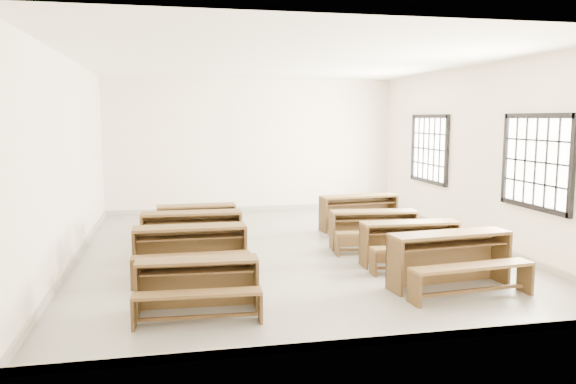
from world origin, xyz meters
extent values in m
plane|color=gray|center=(0.00, 0.00, 0.00)|extent=(8.50, 8.50, 0.00)
cube|color=white|center=(0.00, 0.00, 3.18)|extent=(7.00, 8.50, 0.05)
cube|color=white|center=(0.00, 4.22, 1.60)|extent=(7.00, 0.05, 3.20)
cube|color=white|center=(0.00, -4.22, 1.60)|extent=(7.00, 0.05, 3.20)
cube|color=white|center=(-3.48, 0.00, 1.60)|extent=(0.05, 8.50, 3.20)
cube|color=white|center=(3.48, 0.00, 1.60)|extent=(0.05, 8.50, 3.20)
cube|color=#9C988D|center=(0.00, 4.23, 0.05)|extent=(7.00, 0.04, 0.10)
cube|color=#9C988D|center=(0.00, -4.23, 0.05)|extent=(7.00, 0.04, 0.10)
cube|color=#9C988D|center=(-3.48, 0.00, 0.05)|extent=(0.04, 8.50, 0.10)
cube|color=#9C988D|center=(3.48, 0.00, 0.05)|extent=(0.04, 8.50, 0.10)
cube|color=white|center=(3.47, -1.80, 1.60)|extent=(0.02, 1.50, 1.30)
cube|color=black|center=(3.45, -1.80, 2.29)|extent=(0.06, 1.62, 0.08)
cube|color=black|center=(3.45, -1.80, 0.91)|extent=(0.06, 1.62, 0.08)
cube|color=black|center=(3.45, -2.59, 1.60)|extent=(0.06, 0.08, 1.46)
cube|color=black|center=(3.45, -1.01, 1.60)|extent=(0.06, 0.08, 1.46)
cube|color=white|center=(3.47, 1.80, 1.60)|extent=(0.02, 1.50, 1.30)
cube|color=black|center=(3.45, 1.80, 2.29)|extent=(0.06, 1.62, 0.08)
cube|color=black|center=(3.45, 1.80, 0.91)|extent=(0.06, 1.62, 0.08)
cube|color=black|center=(3.45, 1.01, 1.60)|extent=(0.06, 0.08, 1.46)
cube|color=black|center=(3.45, 2.59, 1.60)|extent=(0.06, 0.08, 1.46)
cube|color=brown|center=(-1.68, -2.87, 0.62)|extent=(1.43, 0.42, 0.04)
cube|color=brown|center=(-1.67, -2.71, 0.30)|extent=(1.41, 0.10, 0.60)
cube|color=#463018|center=(-2.36, -2.83, 0.30)|extent=(0.05, 0.35, 0.60)
cube|color=#463018|center=(-0.99, -2.90, 0.30)|extent=(0.05, 0.35, 0.60)
cube|color=#463018|center=(-1.68, -2.88, 0.49)|extent=(1.32, 0.33, 0.02)
cube|color=brown|center=(-1.70, -3.30, 0.35)|extent=(1.42, 0.32, 0.04)
cube|color=#463018|center=(-2.39, -3.26, 0.17)|extent=(0.05, 0.25, 0.33)
cube|color=#463018|center=(-1.01, -3.33, 0.17)|extent=(0.05, 0.25, 0.33)
cube|color=#463018|center=(-1.70, -3.30, 0.09)|extent=(1.30, 0.11, 0.04)
cube|color=brown|center=(-1.71, -1.29, 0.70)|extent=(1.60, 0.40, 0.04)
cube|color=brown|center=(-1.71, -1.11, 0.34)|extent=(1.60, 0.04, 0.68)
cube|color=#463018|center=(-2.49, -1.29, 0.34)|extent=(0.04, 0.40, 0.68)
cube|color=#463018|center=(-0.93, -1.29, 0.34)|extent=(0.04, 0.40, 0.68)
cube|color=#463018|center=(-1.71, -1.31, 0.56)|extent=(1.48, 0.30, 0.02)
cube|color=brown|center=(-1.71, -1.78, 0.40)|extent=(1.60, 0.28, 0.04)
cube|color=#463018|center=(-2.49, -1.78, 0.19)|extent=(0.04, 0.28, 0.38)
cube|color=#463018|center=(-0.93, -1.78, 0.19)|extent=(0.04, 0.28, 0.38)
cube|color=#463018|center=(-1.71, -1.78, 0.10)|extent=(1.48, 0.05, 0.04)
cube|color=brown|center=(-1.64, -0.10, 0.71)|extent=(1.63, 0.45, 0.04)
cube|color=brown|center=(-1.63, 0.08, 0.34)|extent=(1.62, 0.09, 0.69)
cube|color=#463018|center=(-2.43, -0.08, 0.34)|extent=(0.05, 0.41, 0.69)
cube|color=#463018|center=(-0.85, -0.12, 0.34)|extent=(0.05, 0.41, 0.69)
cube|color=#463018|center=(-1.64, -0.12, 0.57)|extent=(1.51, 0.35, 0.02)
cube|color=brown|center=(-1.65, -0.60, 0.41)|extent=(1.63, 0.33, 0.04)
cube|color=#463018|center=(-2.44, -0.58, 0.19)|extent=(0.05, 0.28, 0.39)
cube|color=#463018|center=(-0.86, -0.62, 0.19)|extent=(0.05, 0.28, 0.39)
cube|color=#463018|center=(-1.65, -0.60, 0.10)|extent=(1.50, 0.09, 0.04)
cube|color=brown|center=(-1.51, 1.15, 0.63)|extent=(1.46, 0.41, 0.04)
cube|color=brown|center=(-1.51, 1.32, 0.31)|extent=(1.44, 0.08, 0.61)
cube|color=#463018|center=(-2.21, 1.13, 0.31)|extent=(0.05, 0.36, 0.61)
cube|color=#463018|center=(-0.80, 1.18, 0.31)|extent=(0.05, 0.36, 0.61)
cube|color=#463018|center=(-1.51, 1.14, 0.51)|extent=(1.34, 0.32, 0.02)
cube|color=brown|center=(-1.49, 0.71, 0.36)|extent=(1.45, 0.30, 0.04)
cube|color=#463018|center=(-2.20, 0.69, 0.17)|extent=(0.04, 0.25, 0.34)
cube|color=#463018|center=(-0.79, 0.74, 0.17)|extent=(0.04, 0.25, 0.34)
cube|color=#463018|center=(-1.49, 0.71, 0.09)|extent=(1.34, 0.09, 0.04)
cube|color=brown|center=(1.66, -2.59, 0.73)|extent=(1.70, 0.57, 0.04)
cube|color=brown|center=(1.64, -2.40, 0.35)|extent=(1.66, 0.20, 0.71)
cube|color=#463018|center=(0.85, -2.67, 0.35)|extent=(0.08, 0.42, 0.71)
cube|color=#463018|center=(2.47, -2.51, 0.35)|extent=(0.08, 0.42, 0.71)
cube|color=#463018|center=(1.66, -2.61, 0.58)|extent=(1.56, 0.46, 0.02)
cube|color=brown|center=(1.71, -3.10, 0.42)|extent=(1.68, 0.45, 0.04)
cube|color=#463018|center=(0.90, -3.17, 0.20)|extent=(0.07, 0.29, 0.40)
cube|color=#463018|center=(2.52, -3.02, 0.20)|extent=(0.07, 0.29, 0.40)
cube|color=#463018|center=(1.71, -3.10, 0.10)|extent=(1.54, 0.20, 0.04)
cube|color=brown|center=(1.63, -1.39, 0.66)|extent=(1.52, 0.42, 0.04)
cube|color=brown|center=(1.63, -1.22, 0.32)|extent=(1.51, 0.08, 0.64)
cube|color=#463018|center=(0.89, -1.37, 0.32)|extent=(0.05, 0.38, 0.64)
cube|color=#463018|center=(2.36, -1.41, 0.32)|extent=(0.05, 0.38, 0.64)
cube|color=#463018|center=(1.63, -1.41, 0.53)|extent=(1.40, 0.32, 0.02)
cube|color=brown|center=(1.61, -1.85, 0.38)|extent=(1.51, 0.31, 0.04)
cube|color=#463018|center=(0.88, -1.83, 0.18)|extent=(0.05, 0.26, 0.36)
cube|color=#463018|center=(2.35, -1.87, 0.18)|extent=(0.05, 0.26, 0.36)
cube|color=#463018|center=(1.61, -1.85, 0.09)|extent=(1.39, 0.09, 0.04)
cube|color=brown|center=(1.46, -0.24, 0.65)|extent=(1.51, 0.52, 0.04)
cube|color=brown|center=(1.48, -0.08, 0.32)|extent=(1.48, 0.19, 0.63)
cube|color=#463018|center=(0.74, -0.17, 0.32)|extent=(0.07, 0.37, 0.63)
cube|color=#463018|center=(2.18, -0.32, 0.32)|extent=(0.07, 0.37, 0.63)
cube|color=#463018|center=(1.46, -0.26, 0.52)|extent=(1.39, 0.42, 0.02)
cube|color=brown|center=(1.42, -0.69, 0.37)|extent=(1.50, 0.41, 0.04)
cube|color=#463018|center=(0.70, -0.62, 0.18)|extent=(0.06, 0.26, 0.35)
cube|color=#463018|center=(2.14, -0.77, 0.18)|extent=(0.06, 0.26, 0.35)
cube|color=#463018|center=(1.42, -0.69, 0.09)|extent=(1.37, 0.19, 0.04)
cube|color=brown|center=(1.75, 1.37, 0.69)|extent=(1.61, 0.55, 0.04)
cube|color=brown|center=(1.73, 1.54, 0.34)|extent=(1.57, 0.20, 0.67)
cube|color=#463018|center=(0.98, 1.29, 0.34)|extent=(0.08, 0.40, 0.67)
cube|color=#463018|center=(2.51, 1.44, 0.34)|extent=(0.08, 0.40, 0.67)
cube|color=#463018|center=(1.75, 1.35, 0.55)|extent=(1.48, 0.44, 0.02)
cube|color=brown|center=(1.79, 0.89, 0.39)|extent=(1.60, 0.43, 0.04)
cube|color=#463018|center=(1.03, 0.81, 0.19)|extent=(0.07, 0.28, 0.37)
cube|color=#463018|center=(2.56, 0.96, 0.19)|extent=(0.07, 0.28, 0.37)
cube|color=#463018|center=(1.79, 0.89, 0.10)|extent=(1.46, 0.20, 0.04)
camera|label=1|loc=(-1.94, -9.30, 2.26)|focal=35.00mm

